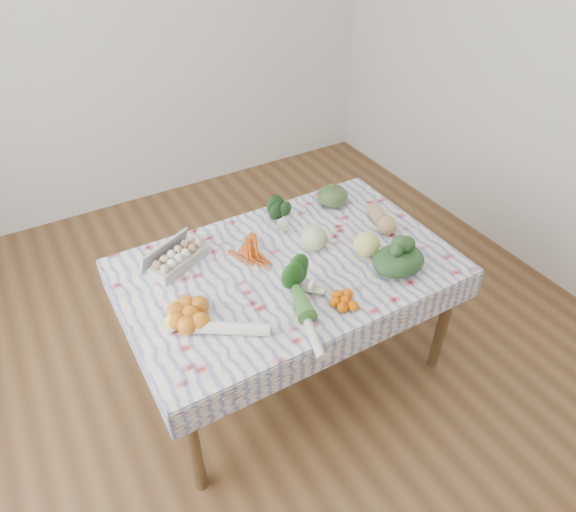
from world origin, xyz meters
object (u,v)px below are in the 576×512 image
object	(u,v)px
kabocha_squash	(333,196)
cabbage	(314,238)
butternut_squash	(382,218)
dining_table	(288,277)
egg_carton	(179,259)
grapefruit	(367,244)

from	to	relation	value
kabocha_squash	cabbage	world-z (taller)	cabbage
cabbage	butternut_squash	size ratio (longest dim) A/B	0.59
dining_table	cabbage	size ratio (longest dim) A/B	11.63
egg_carton	kabocha_squash	bearing A→B (deg)	-20.78
egg_carton	grapefruit	xyz separation A→B (m)	(0.87, -0.40, 0.03)
cabbage	butternut_squash	xyz separation A→B (m)	(0.44, -0.02, -0.01)
cabbage	grapefruit	size ratio (longest dim) A/B	1.02
dining_table	kabocha_squash	size ratio (longest dim) A/B	8.74
kabocha_squash	butternut_squash	size ratio (longest dim) A/B	0.78
butternut_squash	grapefruit	xyz separation A→B (m)	(-0.23, -0.16, 0.01)
cabbage	grapefruit	bearing A→B (deg)	-41.13
kabocha_squash	cabbage	xyz separation A→B (m)	(-0.32, -0.30, 0.01)
dining_table	egg_carton	size ratio (longest dim) A/B	5.06
kabocha_squash	dining_table	bearing A→B (deg)	-145.15
grapefruit	dining_table	bearing A→B (deg)	161.66
grapefruit	cabbage	bearing A→B (deg)	138.87
butternut_squash	dining_table	bearing A→B (deg)	-161.75
cabbage	butternut_squash	world-z (taller)	cabbage
butternut_squash	egg_carton	bearing A→B (deg)	-176.94
dining_table	kabocha_squash	xyz separation A→B (m)	(0.51, 0.35, 0.14)
dining_table	grapefruit	distance (m)	0.44
cabbage	grapefruit	xyz separation A→B (m)	(0.21, -0.18, -0.00)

